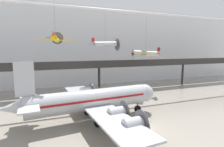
{
  "coord_description": "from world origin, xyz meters",
  "views": [
    {
      "loc": [
        -14.07,
        -21.88,
        11.92
      ],
      "look_at": [
        -2.76,
        7.92,
        7.53
      ],
      "focal_mm": 28.0,
      "sensor_mm": 36.0,
      "label": 1
    }
  ],
  "objects_px": {
    "suspended_plane_yellow_lowwing": "(55,39)",
    "stanchion_barrier": "(151,119)",
    "suspended_plane_silver_racer": "(105,44)",
    "info_sign_pedestal": "(149,129)",
    "airliner_silver_main": "(90,100)",
    "suspended_plane_cream_biplane": "(146,53)"
  },
  "relations": [
    {
      "from": "suspended_plane_yellow_lowwing",
      "to": "info_sign_pedestal",
      "type": "relative_size",
      "value": 6.22
    },
    {
      "from": "suspended_plane_silver_racer",
      "to": "stanchion_barrier",
      "type": "relative_size",
      "value": 8.33
    },
    {
      "from": "airliner_silver_main",
      "to": "stanchion_barrier",
      "type": "distance_m",
      "value": 10.68
    },
    {
      "from": "airliner_silver_main",
      "to": "suspended_plane_silver_racer",
      "type": "relative_size",
      "value": 3.28
    },
    {
      "from": "airliner_silver_main",
      "to": "stanchion_barrier",
      "type": "xyz_separation_m",
      "value": [
        9.43,
        -3.81,
        -3.23
      ]
    },
    {
      "from": "suspended_plane_yellow_lowwing",
      "to": "stanchion_barrier",
      "type": "xyz_separation_m",
      "value": [
        14.22,
        -8.59,
        -13.45
      ]
    },
    {
      "from": "suspended_plane_silver_racer",
      "to": "info_sign_pedestal",
      "type": "distance_m",
      "value": 24.82
    },
    {
      "from": "info_sign_pedestal",
      "to": "suspended_plane_cream_biplane",
      "type": "bearing_deg",
      "value": 85.28
    },
    {
      "from": "suspended_plane_silver_racer",
      "to": "info_sign_pedestal",
      "type": "relative_size",
      "value": 7.23
    },
    {
      "from": "stanchion_barrier",
      "to": "suspended_plane_cream_biplane",
      "type": "bearing_deg",
      "value": 61.64
    },
    {
      "from": "suspended_plane_yellow_lowwing",
      "to": "stanchion_barrier",
      "type": "bearing_deg",
      "value": -109.61
    },
    {
      "from": "airliner_silver_main",
      "to": "stanchion_barrier",
      "type": "relative_size",
      "value": 27.34
    },
    {
      "from": "stanchion_barrier",
      "to": "info_sign_pedestal",
      "type": "height_order",
      "value": "info_sign_pedestal"
    },
    {
      "from": "suspended_plane_cream_biplane",
      "to": "suspended_plane_yellow_lowwing",
      "type": "relative_size",
      "value": 1.48
    },
    {
      "from": "airliner_silver_main",
      "to": "suspended_plane_yellow_lowwing",
      "type": "relative_size",
      "value": 3.82
    },
    {
      "from": "suspended_plane_cream_biplane",
      "to": "info_sign_pedestal",
      "type": "relative_size",
      "value": 9.18
    },
    {
      "from": "suspended_plane_silver_racer",
      "to": "stanchion_barrier",
      "type": "xyz_separation_m",
      "value": [
        1.88,
        -18.03,
        -12.92
      ]
    },
    {
      "from": "suspended_plane_cream_biplane",
      "to": "suspended_plane_yellow_lowwing",
      "type": "xyz_separation_m",
      "value": [
        -23.67,
        -8.92,
        2.81
      ]
    },
    {
      "from": "suspended_plane_cream_biplane",
      "to": "suspended_plane_silver_racer",
      "type": "height_order",
      "value": "suspended_plane_silver_racer"
    },
    {
      "from": "suspended_plane_yellow_lowwing",
      "to": "info_sign_pedestal",
      "type": "bearing_deg",
      "value": -123.36
    },
    {
      "from": "airliner_silver_main",
      "to": "suspended_plane_silver_racer",
      "type": "xyz_separation_m",
      "value": [
        7.55,
        14.22,
        9.69
      ]
    },
    {
      "from": "airliner_silver_main",
      "to": "info_sign_pedestal",
      "type": "bearing_deg",
      "value": -49.47
    }
  ]
}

